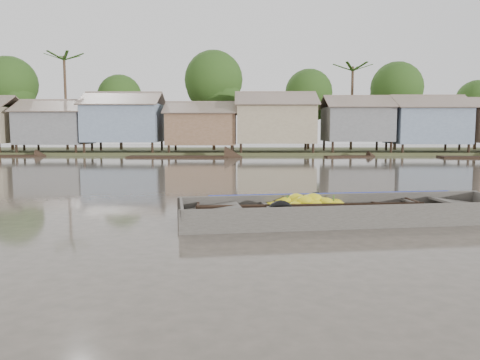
{
  "coord_description": "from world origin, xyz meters",
  "views": [
    {
      "loc": [
        -0.38,
        -11.05,
        2.14
      ],
      "look_at": [
        -0.42,
        1.36,
        0.8
      ],
      "focal_mm": 35.0,
      "sensor_mm": 36.0,
      "label": 1
    }
  ],
  "objects": [
    {
      "name": "viewer_boat",
      "position": [
        2.14,
        -0.09,
        0.07
      ],
      "size": [
        8.18,
        3.23,
        0.64
      ],
      "rotation": [
        0.0,
        0.0,
        0.15
      ],
      "color": "#3C3833",
      "rests_on": "ground"
    },
    {
      "name": "distant_boats",
      "position": [
        7.62,
        23.18,
        -0.05
      ],
      "size": [
        46.61,
        14.59,
        0.35
      ],
      "color": "black",
      "rests_on": "ground"
    },
    {
      "name": "riverbank",
      "position": [
        3.03,
        31.86,
        3.07
      ],
      "size": [
        120.0,
        12.47,
        10.22
      ],
      "color": "#384723",
      "rests_on": "ground"
    },
    {
      "name": "ground",
      "position": [
        0.0,
        0.0,
        0.0
      ],
      "size": [
        120.0,
        120.0,
        0.0
      ],
      "primitive_type": "plane",
      "color": "#443F34",
      "rests_on": "ground"
    },
    {
      "name": "banana_boat",
      "position": [
        1.17,
        0.48,
        0.15
      ],
      "size": [
        5.62,
        1.83,
        0.76
      ],
      "rotation": [
        0.0,
        0.0,
        0.09
      ],
      "color": "black",
      "rests_on": "ground"
    }
  ]
}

